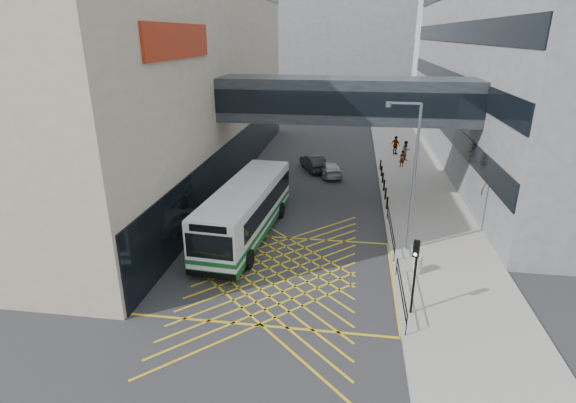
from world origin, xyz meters
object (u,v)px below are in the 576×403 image
at_px(litter_bin, 417,264).
at_px(pedestrian_a, 402,159).
at_px(car_silver, 330,168).
at_px(pedestrian_b, 406,151).
at_px(traffic_light, 415,267).
at_px(pedestrian_c, 396,145).
at_px(bus, 247,209).
at_px(car_dark, 314,163).
at_px(street_lamp, 411,170).
at_px(car_white, 220,221).

xyz_separation_m(litter_bin, pedestrian_a, (1.05, 20.32, 0.28)).
xyz_separation_m(car_silver, pedestrian_b, (7.10, 5.43, 0.47)).
relative_size(traffic_light, pedestrian_c, 1.92).
bearing_deg(bus, car_silver, 76.78).
bearing_deg(car_silver, car_dark, -58.12).
xyz_separation_m(street_lamp, pedestrian_a, (1.42, 17.56, -3.99)).
height_order(car_silver, pedestrian_b, pedestrian_b).
distance_m(litter_bin, pedestrian_b, 22.61).
distance_m(street_lamp, pedestrian_c, 22.63).
bearing_deg(car_white, pedestrian_b, -149.16).
height_order(car_white, pedestrian_b, pedestrian_b).
bearing_deg(litter_bin, car_silver, 107.79).
bearing_deg(car_dark, pedestrian_a, 168.72).
bearing_deg(pedestrian_b, litter_bin, -119.51).
height_order(car_white, traffic_light, traffic_light).
xyz_separation_m(bus, pedestrian_c, (10.65, 21.45, -0.68)).
distance_m(bus, car_white, 2.18).
xyz_separation_m(car_silver, litter_bin, (5.49, -17.12, -0.00)).
height_order(litter_bin, pedestrian_b, pedestrian_b).
bearing_deg(pedestrian_c, street_lamp, 130.92).
xyz_separation_m(car_white, litter_bin, (11.70, -3.94, -0.06)).
relative_size(car_dark, litter_bin, 4.52).
relative_size(car_silver, traffic_light, 1.18).
bearing_deg(car_dark, traffic_light, 82.56).
relative_size(litter_bin, pedestrian_a, 0.64).
height_order(street_lamp, litter_bin, street_lamp).
relative_size(car_silver, pedestrian_c, 2.26).
xyz_separation_m(bus, car_white, (-1.87, 0.36, -1.07)).
relative_size(car_white, pedestrian_b, 2.31).
bearing_deg(traffic_light, car_silver, 126.76).
xyz_separation_m(traffic_light, pedestrian_b, (2.30, 26.35, -1.39)).
xyz_separation_m(car_white, pedestrian_a, (12.75, 16.38, 0.22)).
relative_size(car_white, pedestrian_c, 2.39).
relative_size(car_white, traffic_light, 1.24).
relative_size(car_white, car_silver, 1.06).
bearing_deg(traffic_light, pedestrian_a, 109.71).
bearing_deg(bus, pedestrian_c, 68.12).
height_order(traffic_light, street_lamp, street_lamp).
height_order(street_lamp, pedestrian_a, street_lamp).
bearing_deg(pedestrian_b, pedestrian_c, 81.99).
distance_m(bus, car_silver, 14.26).
distance_m(car_silver, pedestrian_a, 7.29).
distance_m(traffic_light, litter_bin, 4.29).
relative_size(bus, traffic_light, 3.32).
distance_m(bus, pedestrian_c, 23.96).
distance_m(car_silver, street_lamp, 15.83).
distance_m(bus, car_dark, 15.31).
distance_m(pedestrian_a, pedestrian_b, 2.31).
bearing_deg(litter_bin, traffic_light, -100.38).
bearing_deg(car_dark, bus, 56.25).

